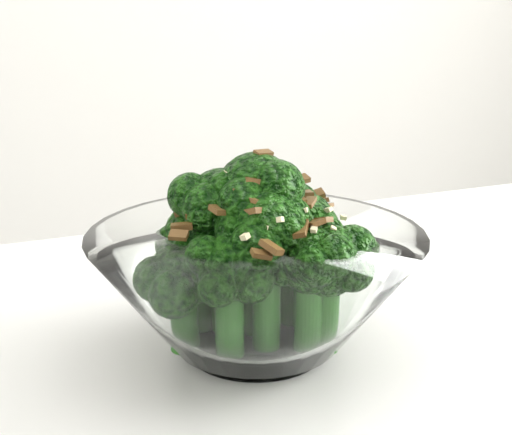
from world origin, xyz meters
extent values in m
cylinder|color=white|center=(-0.01, 0.03, 0.75)|extent=(0.09, 0.09, 0.01)
cylinder|color=#225A17|center=(-0.01, 0.03, 0.80)|extent=(0.02, 0.02, 0.08)
sphere|color=#1E5810|center=(-0.01, 0.03, 0.85)|extent=(0.05, 0.05, 0.05)
cylinder|color=#225A17|center=(0.00, 0.05, 0.80)|extent=(0.02, 0.02, 0.07)
sphere|color=#1E5810|center=(0.00, 0.05, 0.85)|extent=(0.05, 0.05, 0.05)
cylinder|color=#225A17|center=(-0.03, 0.04, 0.80)|extent=(0.02, 0.02, 0.07)
sphere|color=#1E5810|center=(-0.03, 0.04, 0.84)|extent=(0.05, 0.05, 0.05)
cylinder|color=#225A17|center=(-0.01, 0.00, 0.80)|extent=(0.02, 0.02, 0.07)
sphere|color=#1E5810|center=(-0.01, 0.00, 0.84)|extent=(0.04, 0.04, 0.04)
cylinder|color=#225A17|center=(0.02, 0.03, 0.79)|extent=(0.02, 0.02, 0.06)
sphere|color=#1E5810|center=(0.02, 0.03, 0.83)|extent=(0.04, 0.04, 0.04)
cylinder|color=#225A17|center=(-0.05, 0.04, 0.79)|extent=(0.02, 0.02, 0.05)
sphere|color=#1E5810|center=(-0.05, 0.04, 0.82)|extent=(0.04, 0.04, 0.04)
cylinder|color=#225A17|center=(0.01, -0.01, 0.79)|extent=(0.02, 0.02, 0.05)
sphere|color=#1E5810|center=(0.01, -0.01, 0.82)|extent=(0.04, 0.04, 0.04)
cylinder|color=#225A17|center=(-0.04, 0.00, 0.79)|extent=(0.02, 0.02, 0.05)
sphere|color=#1E5810|center=(-0.04, 0.00, 0.82)|extent=(0.04, 0.04, 0.04)
cylinder|color=#225A17|center=(0.03, 0.06, 0.78)|extent=(0.02, 0.02, 0.04)
sphere|color=#1E5810|center=(0.03, 0.06, 0.81)|extent=(0.04, 0.04, 0.04)
cylinder|color=#225A17|center=(-0.06, 0.02, 0.78)|extent=(0.02, 0.02, 0.04)
sphere|color=#1E5810|center=(-0.06, 0.02, 0.81)|extent=(0.04, 0.04, 0.04)
cylinder|color=#225A17|center=(-0.01, 0.07, 0.78)|extent=(0.02, 0.02, 0.04)
sphere|color=#1E5810|center=(-0.01, 0.07, 0.81)|extent=(0.04, 0.04, 0.04)
cylinder|color=#225A17|center=(0.02, 0.00, 0.78)|extent=(0.02, 0.02, 0.05)
sphere|color=#1E5810|center=(0.02, 0.00, 0.82)|extent=(0.04, 0.04, 0.04)
cylinder|color=#225A17|center=(0.01, 0.04, 0.79)|extent=(0.02, 0.02, 0.05)
sphere|color=#1E5810|center=(0.01, 0.04, 0.83)|extent=(0.04, 0.04, 0.04)
cube|color=brown|center=(-0.01, 0.04, 0.87)|extent=(0.01, 0.02, 0.01)
cube|color=brown|center=(-0.01, 0.03, 0.88)|extent=(0.01, 0.01, 0.00)
cube|color=brown|center=(-0.02, -0.01, 0.85)|extent=(0.01, 0.01, 0.01)
cube|color=brown|center=(0.04, 0.05, 0.84)|extent=(0.01, 0.01, 0.01)
cube|color=brown|center=(-0.04, 0.06, 0.85)|extent=(0.01, 0.01, 0.01)
cube|color=brown|center=(-0.01, 0.06, 0.85)|extent=(0.01, 0.01, 0.01)
cube|color=brown|center=(0.01, -0.01, 0.84)|extent=(0.01, 0.01, 0.01)
cube|color=brown|center=(-0.01, 0.02, 0.87)|extent=(0.01, 0.02, 0.01)
cube|color=brown|center=(-0.03, 0.06, 0.85)|extent=(0.01, 0.02, 0.01)
cube|color=brown|center=(0.00, 0.01, 0.86)|extent=(0.01, 0.01, 0.01)
cube|color=brown|center=(-0.01, 0.03, 0.88)|extent=(0.01, 0.01, 0.01)
cube|color=brown|center=(0.03, 0.04, 0.84)|extent=(0.02, 0.02, 0.01)
cube|color=brown|center=(-0.02, -0.03, 0.84)|extent=(0.01, 0.02, 0.01)
cube|color=brown|center=(-0.02, 0.01, 0.87)|extent=(0.01, 0.01, 0.01)
cube|color=brown|center=(-0.03, -0.03, 0.84)|extent=(0.01, 0.01, 0.01)
cube|color=brown|center=(-0.01, 0.07, 0.85)|extent=(0.01, 0.01, 0.01)
cube|color=brown|center=(-0.05, 0.05, 0.85)|extent=(0.01, 0.02, 0.01)
cube|color=brown|center=(0.00, 0.08, 0.84)|extent=(0.01, 0.01, 0.01)
cube|color=brown|center=(0.03, 0.05, 0.84)|extent=(0.01, 0.01, 0.01)
cube|color=brown|center=(0.01, 0.04, 0.86)|extent=(0.01, 0.01, 0.01)
cube|color=brown|center=(-0.01, 0.07, 0.85)|extent=(0.02, 0.01, 0.01)
cube|color=brown|center=(-0.06, 0.02, 0.84)|extent=(0.01, 0.01, 0.00)
cube|color=brown|center=(-0.04, 0.05, 0.85)|extent=(0.01, 0.01, 0.01)
cube|color=brown|center=(-0.06, 0.04, 0.84)|extent=(0.02, 0.01, 0.01)
cube|color=brown|center=(-0.03, 0.05, 0.86)|extent=(0.02, 0.02, 0.01)
cube|color=brown|center=(-0.03, 0.01, 0.86)|extent=(0.01, 0.01, 0.00)
cube|color=brown|center=(0.01, 0.03, 0.86)|extent=(0.02, 0.01, 0.01)
cube|color=brown|center=(0.00, -0.01, 0.84)|extent=(0.01, 0.02, 0.01)
cube|color=brown|center=(0.00, 0.04, 0.86)|extent=(0.01, 0.01, 0.01)
cube|color=brown|center=(-0.05, 0.07, 0.84)|extent=(0.01, 0.01, 0.01)
cube|color=brown|center=(0.02, 0.00, 0.84)|extent=(0.01, 0.01, 0.01)
cube|color=brown|center=(-0.02, 0.00, 0.86)|extent=(0.01, 0.01, 0.01)
cube|color=brown|center=(0.02, 0.03, 0.85)|extent=(0.01, 0.01, 0.01)
cube|color=brown|center=(-0.02, 0.04, 0.87)|extent=(0.01, 0.01, 0.01)
cube|color=brown|center=(-0.06, 0.01, 0.84)|extent=(0.01, 0.01, 0.01)
cube|color=brown|center=(-0.05, 0.02, 0.85)|extent=(0.01, 0.02, 0.01)
cube|color=brown|center=(-0.02, 0.03, 0.87)|extent=(0.01, 0.01, 0.01)
cube|color=brown|center=(0.01, 0.01, 0.85)|extent=(0.01, 0.02, 0.00)
cube|color=brown|center=(-0.04, 0.01, 0.85)|extent=(0.01, 0.01, 0.01)
cube|color=brown|center=(-0.03, 0.08, 0.83)|extent=(0.01, 0.01, 0.01)
cube|color=brown|center=(0.01, 0.01, 0.86)|extent=(0.01, 0.01, 0.01)
cube|color=beige|center=(-0.03, 0.07, 0.85)|extent=(0.01, 0.01, 0.01)
cube|color=beige|center=(-0.03, 0.01, 0.86)|extent=(0.01, 0.01, 0.00)
cube|color=beige|center=(-0.05, 0.04, 0.86)|extent=(0.01, 0.01, 0.01)
cube|color=beige|center=(0.01, -0.02, 0.84)|extent=(0.01, 0.01, 0.00)
cube|color=beige|center=(0.04, 0.01, 0.84)|extent=(0.00, 0.00, 0.00)
cube|color=beige|center=(-0.01, -0.01, 0.85)|extent=(0.01, 0.01, 0.01)
cube|color=beige|center=(-0.03, -0.02, 0.84)|extent=(0.01, 0.01, 0.00)
cube|color=beige|center=(-0.02, 0.07, 0.85)|extent=(0.01, 0.01, 0.00)
cube|color=beige|center=(0.02, -0.01, 0.84)|extent=(0.00, 0.00, 0.00)
cube|color=beige|center=(-0.03, 0.02, 0.87)|extent=(0.00, 0.00, 0.00)
cube|color=beige|center=(-0.02, 0.05, 0.87)|extent=(0.00, 0.00, 0.00)
cube|color=beige|center=(-0.01, 0.01, 0.87)|extent=(0.01, 0.01, 0.01)
cube|color=beige|center=(-0.04, 0.05, 0.85)|extent=(0.00, 0.00, 0.00)
cube|color=beige|center=(0.01, 0.00, 0.85)|extent=(0.01, 0.01, 0.00)
cube|color=beige|center=(0.03, 0.02, 0.84)|extent=(0.01, 0.01, 0.00)
cube|color=beige|center=(-0.04, 0.02, 0.86)|extent=(0.01, 0.00, 0.00)
cube|color=beige|center=(-0.02, -0.01, 0.85)|extent=(0.00, 0.00, 0.00)
camera|label=1|loc=(-0.13, -0.41, 0.98)|focal=55.00mm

